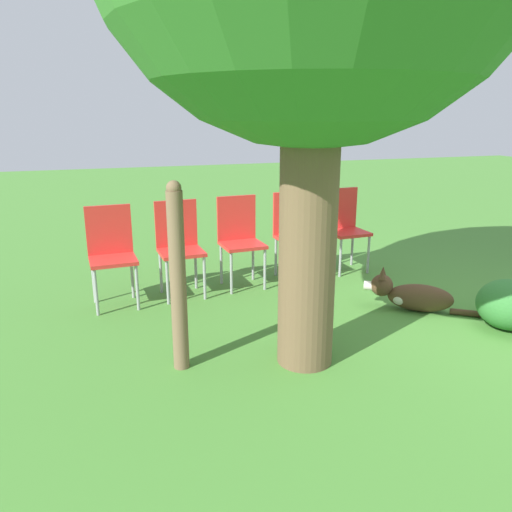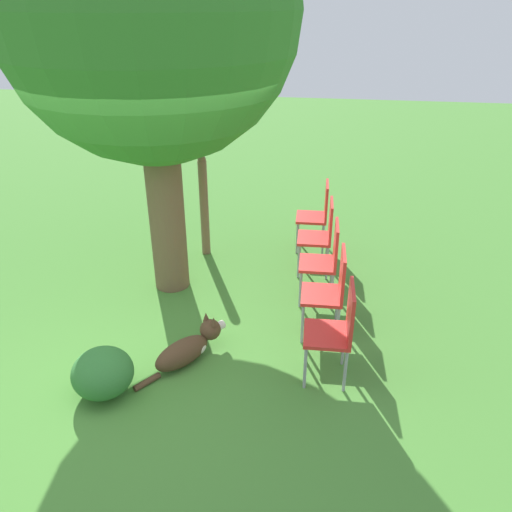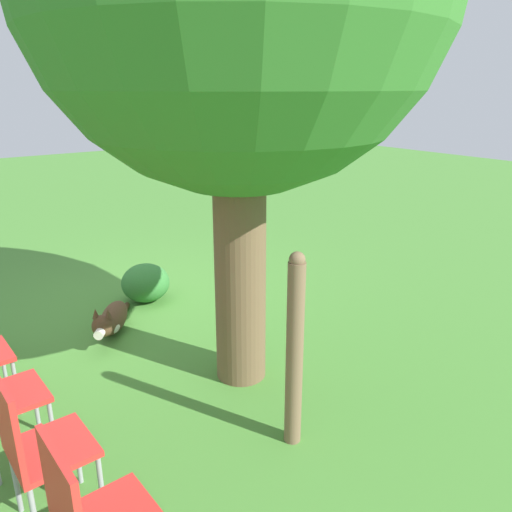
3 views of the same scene
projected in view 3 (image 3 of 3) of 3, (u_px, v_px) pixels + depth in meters
ground_plane at (159, 318)px, 5.42m from camera, size 30.00×30.00×0.00m
dog at (112, 320)px, 5.03m from camera, size 0.71×0.93×0.40m
fence_post at (295, 351)px, 3.32m from camera, size 0.12×0.12×1.41m
red_chair_3 at (33, 442)px, 2.69m from camera, size 0.44×0.46×0.98m
low_shrub at (146, 283)px, 5.80m from camera, size 0.55×0.55×0.44m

